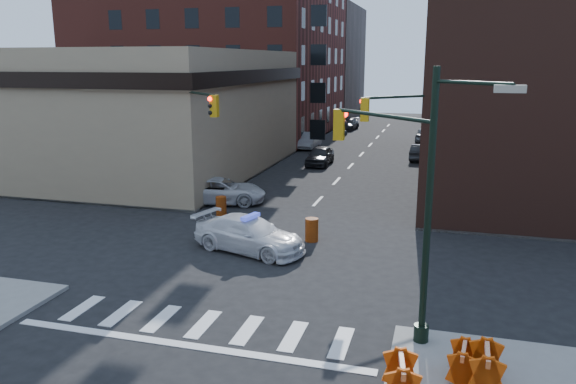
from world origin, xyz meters
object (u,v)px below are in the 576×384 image
Objects in this scene: parked_car_wfar at (309,140)px; pedestrian_a at (178,191)px; police_car at (249,234)px; pedestrian_b at (121,187)px; barricade_se_a at (463,362)px; barrel_bank at (221,206)px; pickup at (220,191)px; parked_car_wnear at (320,156)px; barricade_nw_a at (154,193)px; parked_car_enear at (420,152)px; barrel_road at (312,230)px.

parked_car_wfar is 2.41× the size of pedestrian_a.
police_car is 11.39m from pedestrian_b.
parked_car_wfar is at bearing 122.56° from pedestrian_a.
pedestrian_a is at bearing 53.16° from barricade_se_a.
pickup is at bearing 113.69° from barrel_bank.
parked_car_wnear is (-1.54, 21.51, -0.01)m from police_car.
pickup is 5.12× the size of barricade_nw_a.
pedestrian_b is 1.78× the size of barricade_nw_a.
parked_car_enear is 3.71× the size of barrel_road.
barricade_se_a is (13.35, -38.24, -0.17)m from parked_car_wfar.
pickup is 4.04m from barricade_nw_a.
pedestrian_b reaches higher than barricade_nw_a.
pedestrian_b reaches higher than parked_car_enear.
police_car is 2.76× the size of pedestrian_a.
barrel_road is (3.89, -19.40, -0.21)m from parked_car_wnear.
barricade_nw_a is at bearing 156.31° from barrel_road.
pickup is 2.87× the size of pedestrian_b.
parked_car_wnear is 4.31× the size of barrel_bank.
parked_car_wnear reaches higher than barricade_se_a.
barricade_nw_a is at bearing 56.03° from parked_car_enear.
parked_car_wnear is 8.85m from parked_car_wfar.
parked_car_wfar is (0.10, 22.22, 0.00)m from pickup.
barrel_bank is at bearing -170.65° from pickup.
barrel_bank is (1.06, -2.42, -0.24)m from pickup.
barricade_se_a is at bearing -57.98° from barrel_road.
police_car is 6.29m from barrel_bank.
pickup is 4.94× the size of barrel_road.
police_car is 8.89m from pickup.
pedestrian_b is at bearing 76.66° from police_car.
police_car reaches higher than pickup.
barricade_se_a is at bearing -31.13° from pedestrian_b.
parked_car_enear is 2.16× the size of pedestrian_b.
barrel_bank is 5.28m from barricade_nw_a.
police_car is 1.14× the size of parked_car_wfar.
parked_car_wnear is at bearing 83.19° from barrel_bank.
parked_car_wnear is 16.56m from pedestrian_a.
barrel_bank is (2.74, -0.40, -0.59)m from pedestrian_a.
barricade_nw_a is (-3.96, -0.77, -0.21)m from pickup.
parked_car_enear is 34.47m from barricade_se_a.
pedestrian_a is 2.83m from barrel_bank.
barrel_bank is at bearing 28.37° from pedestrian_a.
barrel_road is at bearing -79.06° from parked_car_wnear.
barricade_nw_a is (-4.06, -22.99, -0.21)m from parked_car_wfar.
pickup is at bearing -91.64° from parked_car_wfar.
parked_car_enear is (7.74, 4.48, -0.08)m from parked_car_wnear.
barrel_bank reaches higher than barricade_se_a.
parked_car_wfar is 24.66m from barrel_bank.
barrel_road is at bearing 37.96° from barricade_se_a.
barricade_se_a is at bearing -47.66° from barrel_bank.
parked_car_wnear is 2.35× the size of pedestrian_b.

